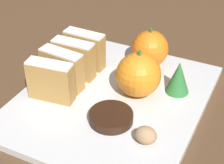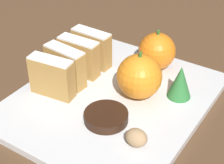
{
  "view_description": "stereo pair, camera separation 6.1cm",
  "coord_description": "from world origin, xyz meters",
  "px_view_note": "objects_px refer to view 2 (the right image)",
  "views": [
    {
      "loc": [
        0.22,
        -0.45,
        0.39
      ],
      "look_at": [
        0.0,
        0.0,
        0.04
      ],
      "focal_mm": 60.0,
      "sensor_mm": 36.0,
      "label": 1
    },
    {
      "loc": [
        0.27,
        -0.42,
        0.39
      ],
      "look_at": [
        0.0,
        0.0,
        0.04
      ],
      "focal_mm": 60.0,
      "sensor_mm": 36.0,
      "label": 2
    }
  ],
  "objects_px": {
    "orange_far": "(157,51)",
    "chocolate_cookie": "(106,117)",
    "orange_near": "(139,77)",
    "walnut": "(136,138)"
  },
  "relations": [
    {
      "from": "orange_near",
      "to": "orange_far",
      "type": "height_order",
      "value": "orange_near"
    },
    {
      "from": "orange_far",
      "to": "walnut",
      "type": "relative_size",
      "value": 2.37
    },
    {
      "from": "orange_far",
      "to": "chocolate_cookie",
      "type": "xyz_separation_m",
      "value": [
        0.01,
        -0.18,
        -0.03
      ]
    },
    {
      "from": "orange_far",
      "to": "walnut",
      "type": "height_order",
      "value": "orange_far"
    },
    {
      "from": "chocolate_cookie",
      "to": "orange_far",
      "type": "bearing_deg",
      "value": 92.41
    },
    {
      "from": "walnut",
      "to": "chocolate_cookie",
      "type": "xyz_separation_m",
      "value": [
        -0.06,
        0.02,
        -0.01
      ]
    },
    {
      "from": "orange_near",
      "to": "chocolate_cookie",
      "type": "xyz_separation_m",
      "value": [
        -0.01,
        -0.08,
        -0.03
      ]
    },
    {
      "from": "chocolate_cookie",
      "to": "walnut",
      "type": "bearing_deg",
      "value": -17.6
    },
    {
      "from": "orange_near",
      "to": "orange_far",
      "type": "bearing_deg",
      "value": 99.97
    },
    {
      "from": "orange_far",
      "to": "walnut",
      "type": "bearing_deg",
      "value": -70.03
    }
  ]
}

